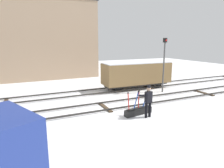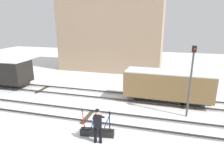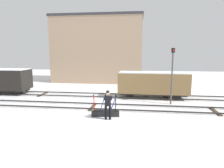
# 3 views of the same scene
# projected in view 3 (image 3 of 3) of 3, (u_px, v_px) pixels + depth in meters

# --- Properties ---
(ground_plane) EXTENTS (60.00, 60.00, 0.00)m
(ground_plane) POSITION_uv_depth(u_px,v_px,m) (92.00, 108.00, 15.21)
(ground_plane) COLOR white
(track_main_line) EXTENTS (44.00, 1.94, 0.18)m
(track_main_line) POSITION_uv_depth(u_px,v_px,m) (92.00, 106.00, 15.19)
(track_main_line) COLOR #2D2B28
(track_main_line) RESTS_ON ground_plane
(track_siding_near) EXTENTS (44.00, 1.94, 0.18)m
(track_siding_near) POSITION_uv_depth(u_px,v_px,m) (102.00, 95.00, 18.97)
(track_siding_near) COLOR #2D2B28
(track_siding_near) RESTS_ON ground_plane
(switch_lever_frame) EXTENTS (1.83, 0.60, 1.45)m
(switch_lever_frame) POSITION_uv_depth(u_px,v_px,m) (105.00, 112.00, 13.14)
(switch_lever_frame) COLOR black
(switch_lever_frame) RESTS_ON ground_plane
(rail_worker) EXTENTS (0.61, 0.71, 1.85)m
(rail_worker) POSITION_uv_depth(u_px,v_px,m) (108.00, 103.00, 12.42)
(rail_worker) COLOR black
(rail_worker) RESTS_ON ground_plane
(signal_post) EXTENTS (0.24, 0.32, 4.46)m
(signal_post) POSITION_uv_depth(u_px,v_px,m) (172.00, 71.00, 15.77)
(signal_post) COLOR #4C4C4C
(signal_post) RESTS_ON ground_plane
(apartment_building) EXTENTS (12.28, 5.93, 8.97)m
(apartment_building) POSITION_uv_depth(u_px,v_px,m) (99.00, 49.00, 28.41)
(apartment_building) COLOR tan
(apartment_building) RESTS_ON ground_plane
(freight_car_mid_siding) EXTENTS (6.25, 2.13, 2.36)m
(freight_car_mid_siding) POSITION_uv_depth(u_px,v_px,m) (153.00, 83.00, 18.17)
(freight_car_mid_siding) COLOR #2D2B28
(freight_car_mid_siding) RESTS_ON ground_plane
(freight_car_back_track) EXTENTS (5.81, 2.32, 2.47)m
(freight_car_back_track) POSITION_uv_depth(u_px,v_px,m) (0.00, 80.00, 20.09)
(freight_car_back_track) COLOR #2D2B28
(freight_car_back_track) RESTS_ON ground_plane
(perched_bird_roof_left) EXTENTS (0.25, 0.27, 0.13)m
(perched_bird_roof_left) POSITION_uv_depth(u_px,v_px,m) (72.00, 15.00, 26.93)
(perched_bird_roof_left) COLOR #333338
(perched_bird_roof_left) RESTS_ON apartment_building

